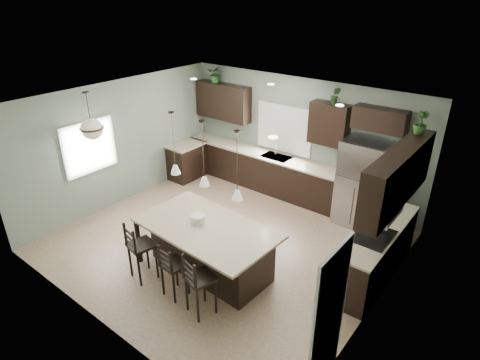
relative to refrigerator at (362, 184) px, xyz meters
name	(u,v)px	position (x,y,z in m)	size (l,w,h in m)	color
ground	(224,242)	(-1.77, -2.35, -0.93)	(6.00, 6.00, 0.00)	#9E8466
pantry_door	(328,319)	(1.21, -3.90, 0.09)	(0.04, 0.82, 2.04)	white
window_back	(284,129)	(-2.17, 0.39, 0.62)	(1.35, 0.02, 1.00)	white
window_left	(89,147)	(-4.75, -3.15, 0.62)	(0.02, 1.10, 1.00)	white
left_return_cabs	(187,161)	(-4.47, -0.65, -0.48)	(0.60, 0.90, 0.90)	black
left_return_countertop	(186,145)	(-4.45, -0.65, -0.01)	(0.66, 0.96, 0.04)	#B8AC8B
back_lower_cabs	(261,170)	(-2.62, 0.10, -0.48)	(4.20, 0.60, 0.90)	black
back_countertop	(261,153)	(-2.62, 0.08, -0.01)	(4.20, 0.66, 0.04)	#B8AC8B
sink_inset	(276,157)	(-2.17, 0.08, 0.01)	(0.70, 0.45, 0.01)	gray
faucet	(276,152)	(-2.17, 0.05, 0.16)	(0.02, 0.02, 0.28)	silver
back_upper_left	(223,102)	(-3.92, 0.23, 1.02)	(1.55, 0.34, 0.90)	black
back_upper_right	(329,124)	(-0.97, 0.23, 1.02)	(0.85, 0.34, 0.90)	black
fridge_header	(380,120)	(0.08, 0.23, 1.32)	(1.05, 0.34, 0.45)	black
right_lower_cabs	(376,253)	(0.93, -1.47, -0.48)	(0.60, 2.35, 0.90)	black
right_countertop	(379,230)	(0.91, -1.47, -0.01)	(0.66, 2.35, 0.04)	#B8AC8B
cooktop	(373,236)	(0.91, -1.75, 0.02)	(0.58, 0.75, 0.02)	black
wall_oven_front	(352,254)	(0.63, -1.75, -0.48)	(0.01, 0.72, 0.60)	gray
right_upper_cabs	(398,176)	(1.06, -1.47, 1.02)	(0.34, 2.35, 0.90)	black
microwave	(385,205)	(1.01, -1.75, 0.62)	(0.40, 0.75, 0.40)	gray
refrigerator	(362,184)	(0.00, 0.00, 0.00)	(0.90, 0.74, 1.85)	#999AA1
kitchen_island	(207,249)	(-1.41, -3.19, -0.46)	(2.42, 1.38, 0.92)	black
serving_dish	(198,219)	(-1.61, -3.18, 0.07)	(0.24, 0.24, 0.14)	silver
bar_stool_left	(142,251)	(-2.16, -4.01, -0.37)	(0.41, 0.41, 1.10)	black
bar_stool_center	(175,270)	(-1.41, -3.97, -0.43)	(0.37, 0.37, 1.00)	black
bar_stool_right	(201,284)	(-0.82, -4.00, -0.38)	(0.40, 0.40, 1.08)	black
pendant_left	(173,144)	(-2.11, -3.16, 1.32)	(0.17, 0.17, 1.10)	white
pendant_center	(203,154)	(-1.41, -3.19, 1.32)	(0.17, 0.17, 1.10)	silver
pendant_right	(237,166)	(-0.71, -3.23, 1.32)	(0.17, 0.17, 1.10)	silver
chandelier	(90,116)	(-4.37, -3.24, 1.39)	(0.47, 0.47, 0.96)	#F5EEC8
plant_back_left	(216,74)	(-4.12, 0.20, 1.69)	(0.39, 0.34, 0.44)	#224A20
plant_back_right	(335,96)	(-0.88, 0.20, 1.65)	(0.20, 0.16, 0.36)	#25481F
plant_right_wall	(421,123)	(1.03, -0.64, 1.67)	(0.21, 0.21, 0.38)	#295425
room_shell	(222,164)	(-1.77, -2.35, 0.77)	(6.00, 6.00, 6.00)	slate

